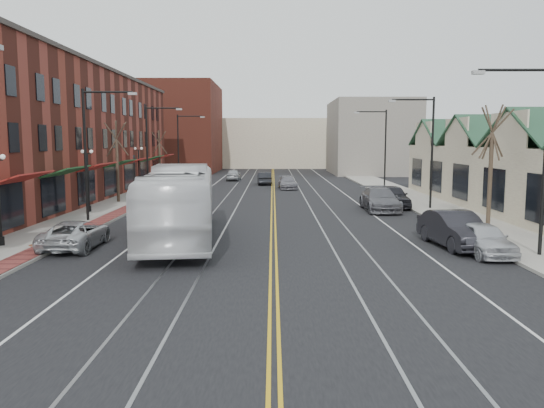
{
  "coord_description": "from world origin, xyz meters",
  "views": [
    {
      "loc": [
        -0.03,
        -16.48,
        5.04
      ],
      "look_at": [
        -0.07,
        8.89,
        2.0
      ],
      "focal_mm": 35.0,
      "sensor_mm": 36.0,
      "label": 1
    }
  ],
  "objects_px": {
    "transit_bus": "(180,203)",
    "parked_suv": "(75,234)",
    "parked_car_d": "(392,196)",
    "parked_car_b": "(455,230)",
    "parked_car_a": "(483,239)",
    "parked_car_c": "(380,199)"
  },
  "relations": [
    {
      "from": "transit_bus",
      "to": "parked_car_b",
      "type": "distance_m",
      "value": 13.51
    },
    {
      "from": "parked_suv",
      "to": "parked_car_d",
      "type": "height_order",
      "value": "parked_car_d"
    },
    {
      "from": "transit_bus",
      "to": "parked_car_c",
      "type": "relative_size",
      "value": 2.36
    },
    {
      "from": "transit_bus",
      "to": "parked_suv",
      "type": "height_order",
      "value": "transit_bus"
    },
    {
      "from": "parked_car_a",
      "to": "parked_car_c",
      "type": "xyz_separation_m",
      "value": [
        -1.62,
        14.76,
        0.11
      ]
    },
    {
      "from": "parked_car_b",
      "to": "parked_car_d",
      "type": "distance_m",
      "value": 15.04
    },
    {
      "from": "parked_suv",
      "to": "parked_car_c",
      "type": "relative_size",
      "value": 0.84
    },
    {
      "from": "parked_car_b",
      "to": "parked_car_d",
      "type": "height_order",
      "value": "parked_car_b"
    },
    {
      "from": "transit_bus",
      "to": "parked_suv",
      "type": "bearing_deg",
      "value": 18.13
    },
    {
      "from": "transit_bus",
      "to": "parked_car_b",
      "type": "relative_size",
      "value": 2.6
    },
    {
      "from": "parked_car_b",
      "to": "parked_car_d",
      "type": "bearing_deg",
      "value": 82.04
    },
    {
      "from": "parked_suv",
      "to": "parked_car_c",
      "type": "distance_m",
      "value": 21.61
    },
    {
      "from": "parked_car_c",
      "to": "parked_car_b",
      "type": "bearing_deg",
      "value": -85.65
    },
    {
      "from": "parked_suv",
      "to": "parked_car_d",
      "type": "relative_size",
      "value": 0.96
    },
    {
      "from": "parked_suv",
      "to": "parked_car_b",
      "type": "relative_size",
      "value": 0.93
    },
    {
      "from": "parked_car_a",
      "to": "parked_car_d",
      "type": "height_order",
      "value": "parked_car_d"
    },
    {
      "from": "transit_bus",
      "to": "parked_suv",
      "type": "relative_size",
      "value": 2.81
    },
    {
      "from": "transit_bus",
      "to": "parked_suv",
      "type": "distance_m",
      "value": 5.17
    },
    {
      "from": "parked_car_a",
      "to": "parked_car_b",
      "type": "relative_size",
      "value": 0.82
    },
    {
      "from": "parked_car_b",
      "to": "parked_car_d",
      "type": "relative_size",
      "value": 1.04
    },
    {
      "from": "transit_bus",
      "to": "parked_car_a",
      "type": "bearing_deg",
      "value": 159.65
    },
    {
      "from": "parked_car_a",
      "to": "parked_car_c",
      "type": "distance_m",
      "value": 14.85
    }
  ]
}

